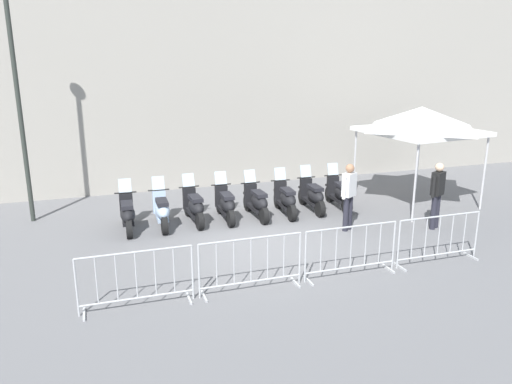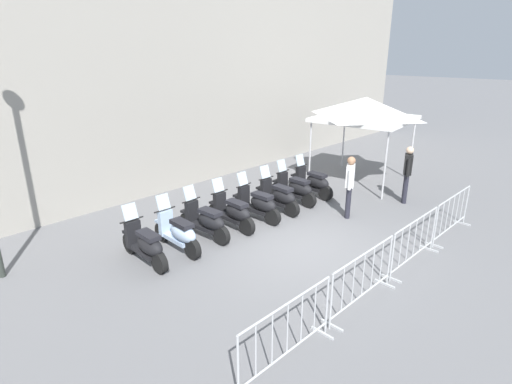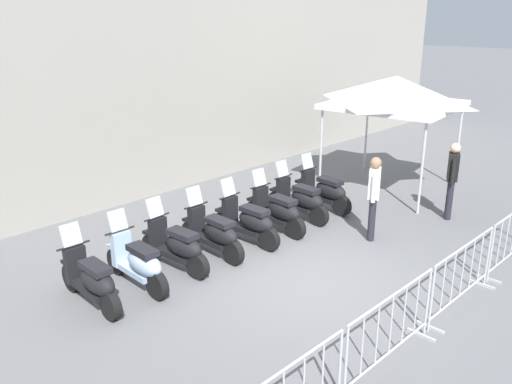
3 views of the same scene
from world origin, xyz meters
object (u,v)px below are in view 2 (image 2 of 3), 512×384
object	(u,v)px
motorcycle_7	(313,182)
officer_mid_plaza	(350,183)
motorcycle_3	(233,212)
barrier_segment_0	(287,334)
motorcycle_2	(206,221)
officer_near_row_end	(407,171)
barrier_segment_3	(452,215)
barrier_segment_2	(414,242)
motorcycle_5	(278,196)
barrier_segment_1	(363,279)
motorcycle_6	(295,189)
motorcycle_0	(145,245)
motorcycle_4	(258,204)
canopy_tent	(365,109)
motorcycle_1	(178,233)

from	to	relation	value
motorcycle_7	officer_mid_plaza	bearing A→B (deg)	-119.11
motorcycle_3	barrier_segment_0	world-z (taller)	motorcycle_3
motorcycle_2	officer_near_row_end	xyz separation A→B (m)	(5.43, -3.12, 0.53)
barrier_segment_3	barrier_segment_2	bearing A→B (deg)	172.11
motorcycle_2	motorcycle_5	xyz separation A→B (m)	(2.53, -0.45, 0.00)
barrier_segment_0	barrier_segment_2	distance (m)	4.21
motorcycle_2	barrier_segment_1	world-z (taller)	motorcycle_2
motorcycle_7	barrier_segment_2	bearing A→B (deg)	-122.77
motorcycle_6	motorcycle_7	distance (m)	0.86
motorcycle_0	motorcycle_4	bearing A→B (deg)	-8.39
barrier_segment_0	barrier_segment_2	size ratio (longest dim) A/B	1.00
motorcycle_6	barrier_segment_3	xyz separation A→B (m)	(0.42, -4.31, 0.07)
motorcycle_0	motorcycle_7	xyz separation A→B (m)	(5.96, -0.77, 0.00)
officer_near_row_end	barrier_segment_1	bearing A→B (deg)	-169.33
motorcycle_2	barrier_segment_0	bearing A→B (deg)	-121.86
motorcycle_7	officer_mid_plaza	distance (m)	1.93
officer_mid_plaza	motorcycle_3	bearing A→B (deg)	140.34
motorcycle_0	motorcycle_5	distance (m)	4.29
motorcycle_6	officer_mid_plaza	bearing A→B (deg)	-91.94
barrier_segment_2	officer_mid_plaza	bearing A→B (deg)	54.78
barrier_segment_1	motorcycle_5	bearing A→B (deg)	52.54
motorcycle_4	officer_near_row_end	xyz separation A→B (m)	(3.74, -2.78, 0.53)
barrier_segment_0	officer_mid_plaza	xyz separation A→B (m)	(5.77, 1.69, 0.46)
officer_mid_plaza	canopy_tent	bearing A→B (deg)	17.83
motorcycle_6	barrier_segment_0	xyz separation A→B (m)	(-5.83, -3.44, 0.07)
barrier_segment_2	canopy_tent	size ratio (longest dim) A/B	0.69
officer_near_row_end	officer_mid_plaza	xyz separation A→B (m)	(-2.09, 0.89, 0.00)
motorcycle_5	canopy_tent	distance (m)	4.61
motorcycle_3	barrier_segment_2	distance (m)	4.43
motorcycle_2	motorcycle_7	bearing A→B (deg)	-8.05
motorcycle_1	motorcycle_7	size ratio (longest dim) A/B	1.00
motorcycle_6	canopy_tent	distance (m)	3.86
motorcycle_3	motorcycle_4	bearing A→B (deg)	-11.79
motorcycle_5	motorcycle_7	distance (m)	1.72
motorcycle_1	barrier_segment_1	distance (m)	4.29
barrier_segment_0	motorcycle_1	bearing A→B (deg)	68.44
motorcycle_4	motorcycle_5	xyz separation A→B (m)	(0.84, -0.12, 0.00)
motorcycle_4	barrier_segment_2	bearing A→B (deg)	-89.33
motorcycle_6	barrier_segment_3	distance (m)	4.33
motorcycle_4	motorcycle_7	bearing A→B (deg)	-5.97
motorcycle_2	motorcycle_5	bearing A→B (deg)	-10.06
barrier_segment_2	officer_mid_plaza	world-z (taller)	officer_mid_plaza
motorcycle_1	officer_near_row_end	size ratio (longest dim) A/B	0.99
motorcycle_7	barrier_segment_1	size ratio (longest dim) A/B	0.86
motorcycle_1	barrier_segment_3	xyz separation A→B (m)	(4.69, -4.83, 0.07)
motorcycle_1	officer_mid_plaza	world-z (taller)	officer_mid_plaza
motorcycle_3	motorcycle_6	size ratio (longest dim) A/B	1.00
motorcycle_0	barrier_segment_3	distance (m)	7.43
motorcycle_7	barrier_segment_2	world-z (taller)	motorcycle_7
motorcycle_7	barrier_segment_3	xyz separation A→B (m)	(-0.42, -4.18, 0.07)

